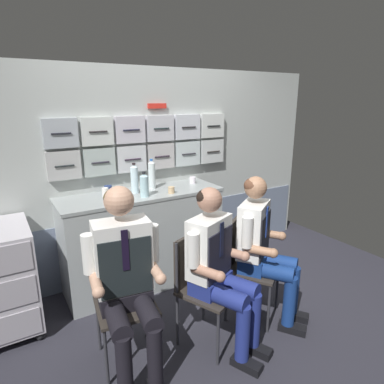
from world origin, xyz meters
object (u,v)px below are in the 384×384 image
service_trolley (7,276)px  folding_chair_near_trolley (243,258)px  crew_member_right (219,264)px  folding_chair_left (122,288)px  folding_chair_right (200,277)px  snack_banana (122,196)px  crew_member_near_trolley (263,244)px  crew_member_left (126,274)px  coffee_cup_spare (108,189)px  sparkling_bottle_green (134,179)px

service_trolley → folding_chair_near_trolley: service_trolley is taller
crew_member_right → folding_chair_near_trolley: (0.42, 0.23, -0.16)m
folding_chair_left → folding_chair_right: bearing=-15.2°
folding_chair_right → snack_banana: bearing=105.9°
folding_chair_near_trolley → crew_member_near_trolley: bearing=-55.8°
crew_member_left → coffee_cup_spare: 1.19m
service_trolley → crew_member_near_trolley: bearing=-27.3°
crew_member_left → folding_chair_near_trolley: bearing=4.3°
folding_chair_left → snack_banana: bearing=68.6°
service_trolley → folding_chair_left: bearing=-46.7°
crew_member_near_trolley → crew_member_left: bearing=177.3°
folding_chair_left → crew_member_near_trolley: 1.17m
crew_member_right → sparkling_bottle_green: 1.24m
folding_chair_near_trolley → coffee_cup_spare: bearing=127.6°
service_trolley → folding_chair_near_trolley: (1.75, -0.82, 0.05)m
coffee_cup_spare → snack_banana: 0.22m
crew_member_right → folding_chair_near_trolley: size_ratio=1.46×
service_trolley → sparkling_bottle_green: size_ratio=3.01×
folding_chair_near_trolley → crew_member_near_trolley: 0.23m
crew_member_right → sparkling_bottle_green: sparkling_bottle_green is taller
sparkling_bottle_green → snack_banana: bearing=-152.2°
crew_member_left → snack_banana: bearing=70.7°
service_trolley → coffee_cup_spare: bearing=14.2°
crew_member_left → crew_member_right: bearing=-12.6°
crew_member_left → folding_chair_right: crew_member_left is taller
crew_member_near_trolley → coffee_cup_spare: (-0.90, 1.19, 0.32)m
crew_member_right → service_trolley: bearing=141.8°
crew_member_near_trolley → crew_member_right: bearing=-169.9°
service_trolley → folding_chair_right: size_ratio=1.04×
crew_member_left → snack_banana: 1.01m
service_trolley → folding_chair_left: 1.02m
service_trolley → folding_chair_right: bearing=-35.3°
folding_chair_near_trolley → crew_member_near_trolley: (0.09, -0.13, 0.16)m
folding_chair_near_trolley → folding_chair_left: bearing=175.8°
crew_member_left → crew_member_right: (0.65, -0.15, -0.04)m
folding_chair_right → sparkling_bottle_green: bearing=95.6°
crew_member_left → crew_member_near_trolley: 1.17m
crew_member_left → coffee_cup_spare: (0.26, 1.13, 0.28)m
folding_chair_right → snack_banana: size_ratio=4.96×
crew_member_near_trolley → snack_banana: crew_member_near_trolley is taller
crew_member_right → crew_member_near_trolley: (0.51, 0.09, 0.00)m
crew_member_near_trolley → snack_banana: 1.32m
folding_chair_right → crew_member_left: bearing=-179.6°
folding_chair_left → folding_chair_right: size_ratio=1.00×
folding_chair_right → folding_chair_near_trolley: bearing=8.9°
sparkling_bottle_green → crew_member_left: bearing=-115.7°
coffee_cup_spare → sparkling_bottle_green: bearing=-28.4°
service_trolley → folding_chair_right: (1.26, -0.89, 0.05)m
crew_member_left → folding_chair_right: bearing=0.4°
folding_chair_right → folding_chair_near_trolley: (0.49, 0.08, 0.00)m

